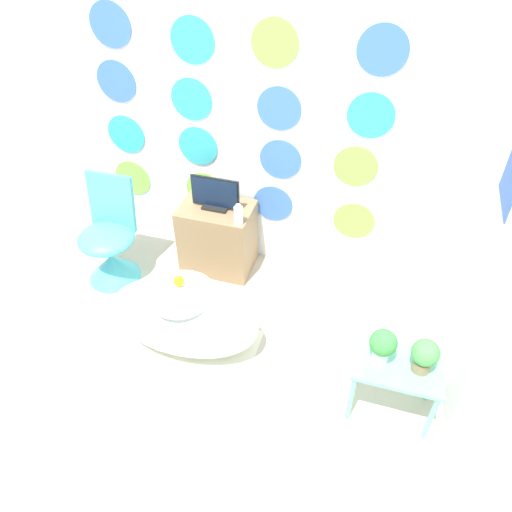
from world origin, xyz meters
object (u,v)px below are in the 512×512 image
object	(u,v)px
tv	(215,195)
potted_plant_right	(425,355)
chair	(110,250)
bathtub	(184,316)
vase	(238,215)
potted_plant_left	(383,345)

from	to	relation	value
tv	potted_plant_right	world-z (taller)	tv
chair	tv	bearing A→B (deg)	25.81
bathtub	potted_plant_right	xyz separation A→B (m)	(1.51, -0.14, 0.31)
bathtub	potted_plant_right	bearing A→B (deg)	-5.23
vase	potted_plant_left	distance (m)	1.38
chair	tv	distance (m)	0.93
chair	vase	distance (m)	1.07
tv	potted_plant_left	xyz separation A→B (m)	(1.34, -0.96, -0.13)
bathtub	vase	distance (m)	0.81
potted_plant_left	vase	bearing A→B (deg)	143.84
chair	potted_plant_right	xyz separation A→B (m)	(2.32, -0.60, 0.29)
tv	vase	world-z (taller)	tv
bathtub	potted_plant_right	size ratio (longest dim) A/B	4.66
chair	potted_plant_left	size ratio (longest dim) A/B	3.72
potted_plant_left	potted_plant_right	xyz separation A→B (m)	(0.23, -0.00, -0.01)
tv	vase	bearing A→B (deg)	-32.22
potted_plant_left	potted_plant_right	bearing A→B (deg)	-0.40
bathtub	tv	size ratio (longest dim) A/B	2.80
vase	potted_plant_left	bearing A→B (deg)	-36.16
potted_plant_right	tv	bearing A→B (deg)	148.55
tv	potted_plant_right	size ratio (longest dim) A/B	1.67
chair	vase	world-z (taller)	chair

